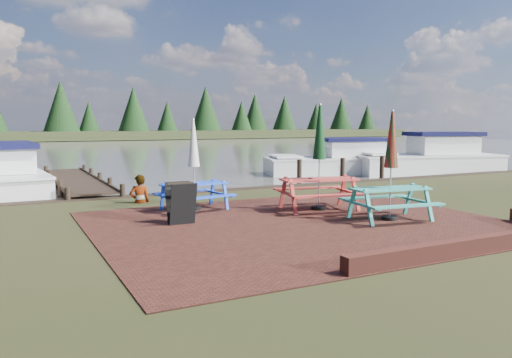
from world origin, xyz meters
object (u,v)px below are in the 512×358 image
Objects in this scene: picnic_table_teal at (390,183)px; boat_near at (341,162)px; person at (139,175)px; picnic_table_red at (319,174)px; picnic_table_blue at (194,179)px; boat_jetty at (3,178)px; chalkboard at (181,203)px; jetty at (77,180)px; boat_far at (430,160)px.

picnic_table_teal is 0.34× the size of boat_near.
picnic_table_red is at bearing 141.90° from person.
boat_jetty is (-4.44, 6.87, -0.42)m from picnic_table_blue.
picnic_table_teal is at bearing -21.62° from chalkboard.
boat_far reaches higher than jetty.
jetty is 1.29× the size of boat_jetty.
boat_near is at bearing 27.94° from picnic_table_blue.
picnic_table_red is 10.24m from jetty.
boat_jetty reaches higher than jetty.
picnic_table_blue reaches higher than person.
person is (-14.99, -3.59, 0.33)m from boat_far.
picnic_table_red is at bearing 156.93° from boat_near.
chalkboard is 3.50m from person.
boat_near is 12.49m from person.
boat_near is (7.31, 8.86, -0.58)m from picnic_table_red.
chalkboard reaches higher than jetty.
picnic_table_teal is 0.36× the size of boat_jetty.
picnic_table_teal is 12.24m from jetty.
picnic_table_red reaches higher than picnic_table_blue.
person is (0.99, -5.65, 0.68)m from jetty.
picnic_table_blue is at bearing 119.84° from person.
picnic_table_blue is 1.87m from chalkboard.
picnic_table_red is 3.25m from picnic_table_blue.
chalkboard is at bearing 166.51° from picnic_table_teal.
jetty is (-4.86, 8.98, -0.84)m from picnic_table_red.
jetty is at bearing -77.59° from person.
boat_jetty is 4.45× the size of person.
picnic_table_red is 0.37× the size of boat_near.
boat_jetty is 6.09m from person.
boat_jetty is at bearing 142.81° from picnic_table_red.
chalkboard is 16.51m from boat_far.
picnic_table_red is 3.83m from chalkboard.
chalkboard is at bearing -71.63° from boat_jetty.
picnic_table_red reaches higher than boat_near.
boat_jetty is (-7.34, 8.31, -0.56)m from picnic_table_red.
chalkboard is at bearing -127.09° from picnic_table_blue.
person is at bearing 118.95° from boat_far.
jetty is 1.22× the size of boat_near.
person reaches higher than boat_near.
person is (3.47, -4.99, 0.39)m from boat_jetty.
picnic_table_blue is at bearing 126.78° from boat_far.
picnic_table_blue is at bearing -75.43° from jetty.
picnic_table_red reaches higher than jetty.
boat_far reaches higher than person.
picnic_table_blue is 2.48× the size of chalkboard.
boat_far is (18.45, -1.40, 0.06)m from boat_jetty.
picnic_table_teal is 2.03m from picnic_table_red.
boat_far is at bearing -164.01° from person.
boat_near is at bearing 78.40° from boat_far.
boat_near is at bearing -2.20° from boat_jetty.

